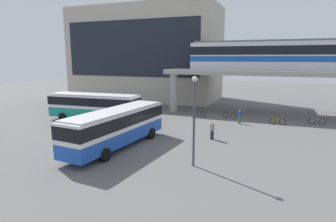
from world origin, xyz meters
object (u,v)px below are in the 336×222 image
bus_main (117,124)px  bicycle_blue (199,114)px  bicycle_red (230,115)px  bicycle_orange (277,121)px  bicycle_silver (317,121)px  pedestrian_at_kerb (212,131)px  station_building (146,54)px  bus_secondary (94,104)px  train (285,55)px  pedestrian_waiting_near_stop (239,117)px

bus_main → bicycle_blue: size_ratio=6.28×
bicycle_red → bicycle_orange: 5.83m
bus_main → bicycle_silver: bearing=42.7°
bus_main → bicycle_red: bus_main is taller
bicycle_blue → pedestrian_at_kerb: bearing=-68.4°
station_building → bus_secondary: 21.26m
station_building → bicycle_orange: size_ratio=14.65×
station_building → bicycle_blue: (13.77, -13.13, -7.72)m
bicycle_orange → bicycle_blue: (-9.36, 1.10, 0.00)m
bus_main → bus_secondary: (-7.85, 7.75, 0.00)m
bicycle_orange → bus_main: bearing=-132.3°
bus_secondary → bicycle_silver: size_ratio=6.27×
train → pedestrian_at_kerb: 17.44m
bus_main → pedestrian_at_kerb: (6.88, 5.21, -1.21)m
train → bus_main: (-12.86, -20.02, -5.79)m
bicycle_orange → pedestrian_waiting_near_stop: size_ratio=1.10×
bus_secondary → bicycle_orange: bus_secondary is taller
train → bicycle_red: 10.63m
station_building → bicycle_orange: 28.23m
pedestrian_at_kerb → station_building: bearing=127.7°
station_building → pedestrian_at_kerb: bearing=-52.3°
bicycle_red → bicycle_orange: bearing=-16.6°
bicycle_orange → pedestrian_at_kerb: pedestrian_at_kerb is taller
bus_main → train: bearing=57.3°
bus_main → bicycle_silver: size_ratio=6.30×
station_building → train: bearing=-18.5°
train → bicycle_red: (-6.00, -4.67, -7.42)m
bicycle_orange → bicycle_blue: bearing=173.3°
bicycle_silver → bicycle_blue: size_ratio=1.00×
bicycle_orange → train: bearing=86.2°
train → pedestrian_at_kerb: bearing=-112.0°
pedestrian_waiting_near_stop → bicycle_orange: bearing=15.2°
bicycle_red → pedestrian_waiting_near_stop: 3.18m
bicycle_orange → bicycle_silver: bearing=21.8°
station_building → bicycle_red: 22.92m
bicycle_orange → pedestrian_waiting_near_stop: pedestrian_waiting_near_stop is taller
train → bicycle_orange: size_ratio=13.69×
bus_secondary → pedestrian_waiting_near_stop: 16.99m
bicycle_red → pedestrian_at_kerb: 10.15m
train → bicycle_silver: (3.75, -4.67, -7.42)m
bicycle_orange → bicycle_red: bearing=163.4°
train → bicycle_blue: (-9.78, -5.23, -7.42)m
bicycle_silver → pedestrian_at_kerb: bearing=-133.8°
bicycle_red → pedestrian_waiting_near_stop: bearing=-61.0°
bus_secondary → pedestrian_at_kerb: size_ratio=6.72×
bicycle_silver → pedestrian_waiting_near_stop: bearing=-161.4°
station_building → bus_secondary: size_ratio=2.35×
bicycle_orange → pedestrian_at_kerb: (-5.56, -8.48, 0.42)m
train → bus_main: 24.49m
pedestrian_waiting_near_stop → pedestrian_at_kerb: 7.53m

